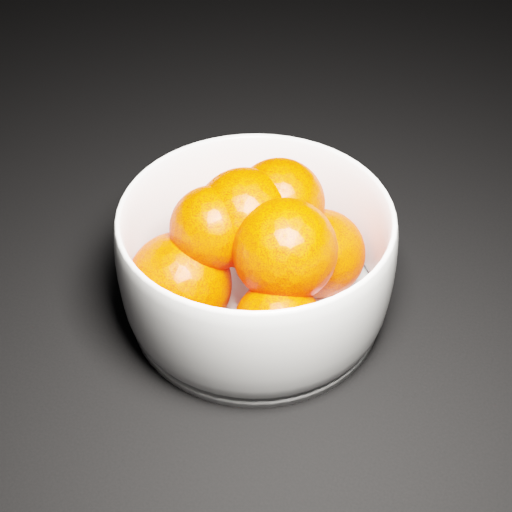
% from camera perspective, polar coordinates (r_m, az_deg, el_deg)
% --- Properties ---
extents(ground, '(3.00, 3.00, 0.00)m').
position_cam_1_polar(ground, '(0.87, -3.05, 10.12)').
color(ground, black).
rests_on(ground, ground).
extents(bowl, '(0.23, 0.23, 0.11)m').
position_cam_1_polar(bowl, '(0.60, 0.00, -0.40)').
color(bowl, silver).
rests_on(bowl, ground).
extents(orange_pile, '(0.18, 0.17, 0.13)m').
position_cam_1_polar(orange_pile, '(0.59, -0.27, 0.72)').
color(orange_pile, '#F72800').
rests_on(orange_pile, bowl).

